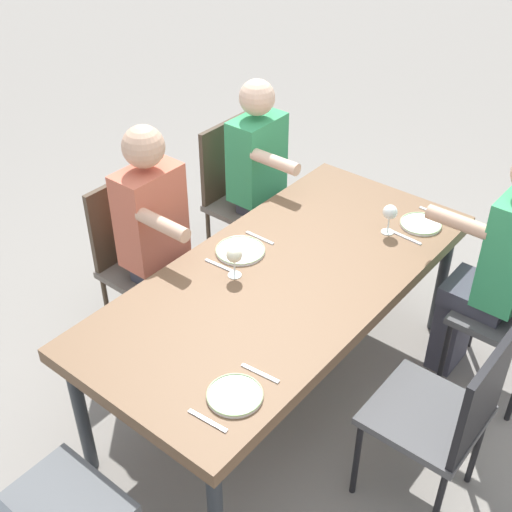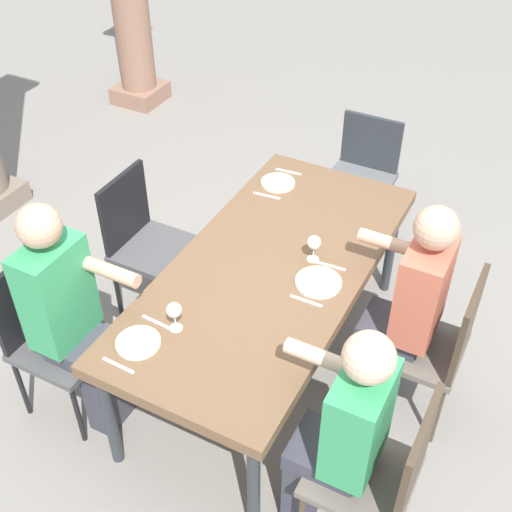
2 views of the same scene
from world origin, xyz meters
name	(u,v)px [view 1 (image 1 of 2)]	position (x,y,z in m)	size (l,w,h in m)	color
ground_plane	(281,388)	(0.00, 0.00, 0.00)	(16.00, 16.00, 0.00)	gray
dining_table	(285,285)	(0.00, 0.00, 0.70)	(2.04, 0.95, 0.76)	brown
chair_west_south	(240,190)	(-0.74, -0.90, 0.54)	(0.44, 0.44, 0.96)	#6A6158
chair_mid_north	(447,413)	(0.10, 0.90, 0.55)	(0.44, 0.44, 0.94)	#4F4F50
chair_mid_south	(139,253)	(0.10, -0.90, 0.53)	(0.44, 0.44, 0.94)	#6A6158
diner_woman_green	(496,265)	(-0.74, 0.71, 0.72)	(0.35, 0.49, 1.34)	#3F3F4C
diner_man_white	(265,180)	(-0.74, -0.70, 0.69)	(0.35, 0.49, 1.28)	#3F3F4C
diner_guest_third	(161,239)	(0.11, -0.71, 0.70)	(0.35, 0.49, 1.31)	#3F3F4C
plate_0	(421,224)	(-0.77, 0.29, 0.76)	(0.21, 0.21, 0.02)	white
wine_glass_0	(390,213)	(-0.61, 0.19, 0.87)	(0.07, 0.07, 0.16)	white
fork_0	(434,213)	(-0.92, 0.29, 0.76)	(0.02, 0.17, 0.01)	silver
spoon_0	(406,238)	(-0.62, 0.29, 0.76)	(0.02, 0.17, 0.01)	silver
plate_1	(240,250)	(-0.01, -0.28, 0.76)	(0.24, 0.24, 0.02)	white
wine_glass_1	(234,256)	(0.15, -0.18, 0.87)	(0.07, 0.07, 0.15)	white
fork_1	(260,238)	(-0.16, -0.28, 0.76)	(0.02, 0.17, 0.01)	silver
spoon_1	(220,266)	(0.14, -0.28, 0.76)	(0.02, 0.17, 0.01)	silver
plate_2	(235,395)	(0.71, 0.30, 0.76)	(0.21, 0.21, 0.02)	white
fork_2	(260,373)	(0.56, 0.30, 0.76)	(0.02, 0.17, 0.01)	silver
spoon_2	(208,421)	(0.86, 0.30, 0.76)	(0.02, 0.17, 0.01)	silver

